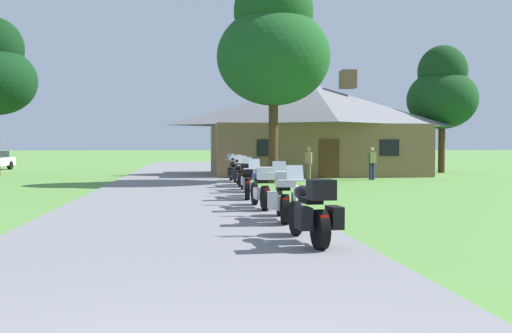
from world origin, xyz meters
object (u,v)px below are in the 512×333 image
(motorcycle_red_sixth_in_row, at_px, (240,173))
(motorcycle_blue_third_in_row, at_px, (261,187))
(bystander_olive_shirt_near_lodge, at_px, (372,162))
(bystander_tan_shirt_beside_signpost, at_px, (309,162))
(tree_right_of_lodge, at_px, (442,91))
(motorcycle_orange_fifth_in_row, at_px, (246,176))
(motorcycle_black_farthest_in_row, at_px, (234,170))
(tree_by_lodge_front, at_px, (273,44))
(motorcycle_yellow_fourth_in_row, at_px, (247,181))
(motorcycle_orange_second_in_row, at_px, (283,196))
(motorcycle_black_nearest_to_camera, at_px, (311,212))

(motorcycle_red_sixth_in_row, bearing_deg, motorcycle_blue_third_in_row, -90.22)
(bystander_olive_shirt_near_lodge, bearing_deg, bystander_tan_shirt_beside_signpost, 158.16)
(bystander_olive_shirt_near_lodge, height_order, tree_right_of_lodge, tree_right_of_lodge)
(motorcycle_orange_fifth_in_row, height_order, tree_right_of_lodge, tree_right_of_lodge)
(motorcycle_red_sixth_in_row, height_order, motorcycle_black_farthest_in_row, same)
(bystander_olive_shirt_near_lodge, height_order, tree_by_lodge_front, tree_by_lodge_front)
(motorcycle_yellow_fourth_in_row, distance_m, bystander_olive_shirt_near_lodge, 12.36)
(motorcycle_blue_third_in_row, height_order, bystander_olive_shirt_near_lodge, bystander_olive_shirt_near_lodge)
(tree_by_lodge_front, bearing_deg, motorcycle_yellow_fourth_in_row, -104.78)
(motorcycle_orange_second_in_row, bearing_deg, bystander_tan_shirt_beside_signpost, 80.29)
(motorcycle_yellow_fourth_in_row, xyz_separation_m, tree_by_lodge_front, (2.11, 8.01, 5.86))
(motorcycle_blue_third_in_row, relative_size, motorcycle_black_farthest_in_row, 1.00)
(motorcycle_black_nearest_to_camera, height_order, bystander_tan_shirt_beside_signpost, bystander_tan_shirt_beside_signpost)
(motorcycle_black_farthest_in_row, relative_size, bystander_tan_shirt_beside_signpost, 1.24)
(motorcycle_black_nearest_to_camera, distance_m, motorcycle_blue_third_in_row, 5.52)
(motorcycle_black_farthest_in_row, bearing_deg, motorcycle_blue_third_in_row, -95.47)
(motorcycle_yellow_fourth_in_row, distance_m, tree_by_lodge_front, 10.15)
(motorcycle_black_farthest_in_row, relative_size, tree_by_lodge_front, 0.21)
(motorcycle_blue_third_in_row, distance_m, motorcycle_orange_fifth_in_row, 5.56)
(motorcycle_orange_fifth_in_row, xyz_separation_m, motorcycle_red_sixth_in_row, (0.03, 2.65, -0.01))
(motorcycle_yellow_fourth_in_row, height_order, bystander_tan_shirt_beside_signpost, bystander_tan_shirt_beside_signpost)
(motorcycle_black_farthest_in_row, xyz_separation_m, tree_right_of_lodge, (14.38, 8.60, 4.71))
(motorcycle_black_nearest_to_camera, xyz_separation_m, motorcycle_yellow_fourth_in_row, (-0.16, 8.40, 0.01))
(motorcycle_black_nearest_to_camera, relative_size, bystander_olive_shirt_near_lodge, 1.25)
(motorcycle_yellow_fourth_in_row, bearing_deg, tree_right_of_lodge, 54.81)
(motorcycle_black_farthest_in_row, relative_size, tree_right_of_lodge, 0.25)
(motorcycle_yellow_fourth_in_row, distance_m, motorcycle_red_sixth_in_row, 5.34)
(motorcycle_red_sixth_in_row, relative_size, tree_by_lodge_front, 0.21)
(motorcycle_yellow_fourth_in_row, bearing_deg, tree_by_lodge_front, 81.03)
(motorcycle_red_sixth_in_row, relative_size, bystander_olive_shirt_near_lodge, 1.25)
(motorcycle_yellow_fourth_in_row, relative_size, motorcycle_orange_fifth_in_row, 1.00)
(motorcycle_black_nearest_to_camera, height_order, tree_by_lodge_front, tree_by_lodge_front)
(motorcycle_black_nearest_to_camera, xyz_separation_m, motorcycle_orange_second_in_row, (0.03, 2.89, 0.00))
(motorcycle_yellow_fourth_in_row, bearing_deg, motorcycle_red_sixth_in_row, 92.88)
(motorcycle_orange_second_in_row, relative_size, motorcycle_black_farthest_in_row, 1.00)
(motorcycle_orange_second_in_row, distance_m, motorcycle_blue_third_in_row, 2.64)
(motorcycle_black_farthest_in_row, bearing_deg, tree_right_of_lodge, 26.72)
(motorcycle_red_sixth_in_row, bearing_deg, bystander_olive_shirt_near_lodge, 33.10)
(motorcycle_black_nearest_to_camera, distance_m, motorcycle_orange_second_in_row, 2.89)
(motorcycle_black_nearest_to_camera, bearing_deg, motorcycle_black_farthest_in_row, 85.02)
(motorcycle_black_farthest_in_row, bearing_deg, bystander_olive_shirt_near_lodge, 7.69)
(bystander_tan_shirt_beside_signpost, distance_m, tree_by_lodge_front, 6.24)
(motorcycle_black_farthest_in_row, distance_m, tree_by_lodge_front, 6.15)
(motorcycle_orange_second_in_row, relative_size, tree_right_of_lodge, 0.25)
(motorcycle_orange_fifth_in_row, relative_size, bystander_tan_shirt_beside_signpost, 1.24)
(motorcycle_orange_fifth_in_row, relative_size, bystander_olive_shirt_near_lodge, 1.25)
(bystander_olive_shirt_near_lodge, relative_size, tree_right_of_lodge, 0.20)
(motorcycle_orange_second_in_row, height_order, motorcycle_orange_fifth_in_row, same)
(motorcycle_orange_second_in_row, xyz_separation_m, motorcycle_black_farthest_in_row, (0.12, 13.82, 0.00))
(motorcycle_orange_second_in_row, height_order, motorcycle_red_sixth_in_row, same)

